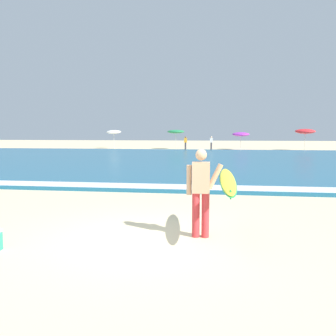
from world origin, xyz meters
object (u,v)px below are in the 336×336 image
at_px(beach_umbrella_1, 176,132).
at_px(beachgoer_near_row_mid, 186,143).
at_px(beach_umbrella_0, 114,132).
at_px(beachgoer_near_row_left, 211,143).
at_px(beach_umbrella_3, 305,131).
at_px(surfer_with_board, 213,186).
at_px(beach_umbrella_2, 241,134).

height_order(beach_umbrella_1, beachgoer_near_row_mid, beach_umbrella_1).
bearing_deg(beachgoer_near_row_mid, beach_umbrella_0, 168.18).
xyz_separation_m(beach_umbrella_0, beachgoer_near_row_mid, (9.21, -1.93, -1.23)).
distance_m(beach_umbrella_0, beach_umbrella_1, 7.88).
distance_m(beach_umbrella_1, beachgoer_near_row_left, 4.76).
xyz_separation_m(beach_umbrella_0, beach_umbrella_3, (22.53, -2.02, 0.07)).
xyz_separation_m(beach_umbrella_1, beachgoer_near_row_mid, (1.34, -1.63, -1.26)).
bearing_deg(beachgoer_near_row_mid, beachgoer_near_row_left, 1.91).
bearing_deg(beach_umbrella_3, beach_umbrella_0, 174.89).
xyz_separation_m(surfer_with_board, beach_umbrella_0, (-12.95, 36.53, 1.04)).
bearing_deg(beach_umbrella_2, beach_umbrella_1, 176.99).
height_order(surfer_with_board, beach_umbrella_0, beach_umbrella_0).
height_order(surfer_with_board, beach_umbrella_2, beach_umbrella_2).
xyz_separation_m(surfer_with_board, beach_umbrella_2, (2.66, 35.82, 0.78)).
distance_m(surfer_with_board, beachgoer_near_row_left, 34.71).
bearing_deg(beachgoer_near_row_left, beach_umbrella_0, 171.48).
xyz_separation_m(surfer_with_board, beach_umbrella_1, (-5.08, 36.22, 1.08)).
bearing_deg(beachgoer_near_row_left, surfer_with_board, -88.76).
bearing_deg(surfer_with_board, beach_umbrella_1, 97.98).
height_order(beach_umbrella_0, beachgoer_near_row_left, beach_umbrella_0).
relative_size(beach_umbrella_2, beach_umbrella_3, 0.85).
relative_size(surfer_with_board, beach_umbrella_0, 0.99).
relative_size(beach_umbrella_3, beachgoer_near_row_left, 1.57).
distance_m(surfer_with_board, beach_umbrella_0, 38.77).
height_order(beach_umbrella_0, beachgoer_near_row_mid, beach_umbrella_0).
distance_m(beach_umbrella_0, beach_umbrella_2, 15.63).
bearing_deg(beach_umbrella_2, beachgoer_near_row_left, -161.82).
height_order(beach_umbrella_0, beach_umbrella_2, beach_umbrella_0).
bearing_deg(beachgoer_near_row_left, beach_umbrella_3, -1.05).
relative_size(beach_umbrella_3, beachgoer_near_row_mid, 1.57).
xyz_separation_m(beach_umbrella_3, beachgoer_near_row_mid, (-13.32, 0.09, -1.29)).
relative_size(beach_umbrella_1, beachgoer_near_row_mid, 1.49).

